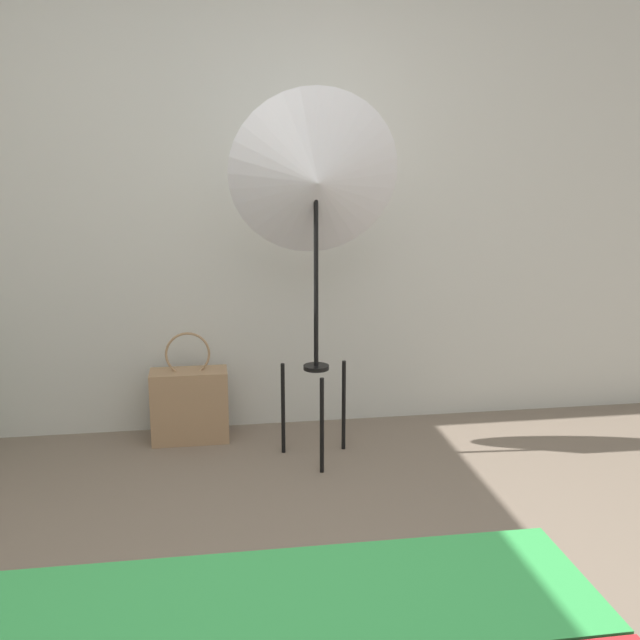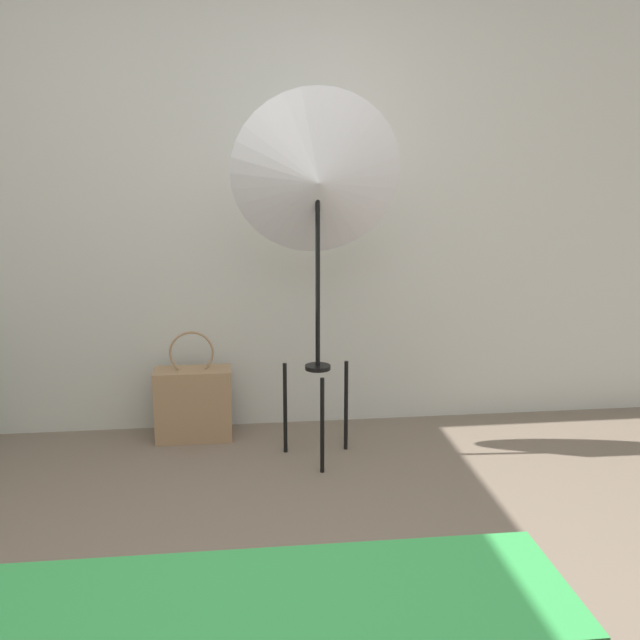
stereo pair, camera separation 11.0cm
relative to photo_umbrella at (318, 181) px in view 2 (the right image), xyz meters
name	(u,v)px [view 2 (the right image)]	position (x,y,z in m)	size (l,w,h in m)	color
wall_back	(245,185)	(-0.32, 0.53, -0.04)	(8.00, 0.05, 2.60)	beige
photo_umbrella	(318,181)	(0.00, 0.00, 0.00)	(0.79, 0.37, 1.75)	black
tote_bag	(194,403)	(-0.61, 0.32, -1.14)	(0.39, 0.18, 0.58)	#9E7A56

